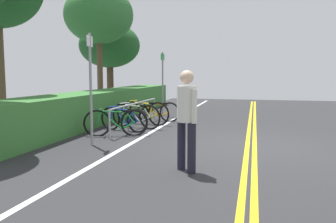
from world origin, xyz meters
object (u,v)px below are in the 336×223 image
Objects in this scene: bicycle_3 at (144,113)px; tree_far_right at (99,16)px; bicycle_4 at (154,112)px; sign_post_far at (163,78)px; bike_rack at (136,109)px; sign_post_near at (91,79)px; bicycle_1 at (124,119)px; tree_extra at (110,46)px; pedestrian at (187,114)px; bicycle_2 at (136,116)px; bicycle_0 at (116,123)px.

bicycle_3 is 0.35× the size of tree_far_right.
bicycle_4 is 0.73× the size of sign_post_far.
sign_post_near is at bearing 177.84° from bike_rack.
bicycle_1 is 0.39× the size of tree_extra.
bicycle_4 is 0.44× the size of tree_extra.
tree_far_right is at bearing 59.26° from bicycle_4.
pedestrian is at bearing -155.22° from bicycle_3.
bike_rack is 2.42× the size of pedestrian.
bicycle_2 is 0.69× the size of sign_post_near.
bicycle_0 is 1.02× the size of bicycle_1.
bicycle_3 is at bearing 171.93° from bicycle_4.
tree_far_right is (3.10, 2.56, 3.55)m from bicycle_2.
bicycle_2 is 7.41m from tree_extra.
bike_rack is at bearing 28.63° from pedestrian.
bike_rack is at bearing -150.67° from tree_extra.
sign_post_near is (-2.79, 0.11, 0.95)m from bike_rack.
bicycle_1 is 0.90× the size of bicycle_4.
tree_extra is (6.04, 3.40, 2.41)m from bike_rack.
bike_rack is at bearing -36.63° from bicycle_2.
sign_post_near is (-3.50, 0.15, 1.13)m from bicycle_3.
sign_post_far is at bearing -1.23° from sign_post_near.
bike_rack is 5.24m from tree_far_right.
sign_post_near reaches higher than bicycle_0.
bicycle_2 reaches higher than bicycle_1.
bicycle_0 is 0.67× the size of sign_post_far.
sign_post_far is (1.66, 0.13, 1.13)m from bicycle_4.
bicycle_4 is (2.16, -0.29, -0.00)m from bicycle_1.
bicycle_4 is at bearing -142.20° from tree_extra.
sign_post_near is 0.50× the size of tree_far_right.
sign_post_far reaches higher than bicycle_3.
tree_far_right is (3.09, 2.57, 3.35)m from bike_rack.
bicycle_1 is 7.92m from tree_extra.
bicycle_0 is at bearing -151.16° from tree_far_right.
tree_extra reaches higher than bicycle_0.
bicycle_1 is at bearing 172.46° from bicycle_4.
bicycle_1 is 0.95× the size of pedestrian.
bicycle_1 is at bearing 177.62° from sign_post_far.
bike_rack is 1.50m from bicycle_4.
tree_extra is at bearing 29.33° from bike_rack.
pedestrian reaches higher than bicycle_3.
bicycle_4 is at bearing -6.07° from bicycle_2.
tree_far_right reaches higher than bicycle_2.
bicycle_3 is at bearing -3.36° from bike_rack.
tree_extra is (6.05, 3.39, 2.60)m from bicycle_2.
bicycle_0 is 0.84m from bicycle_1.
bicycle_4 is at bearing -7.54° from bicycle_1.
sign_post_far reaches higher than bicycle_1.
bicycle_0 is at bearing 40.20° from pedestrian.
bicycle_2 is at bearing -10.75° from bicycle_1.
bicycle_0 is 6.35m from tree_far_right.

